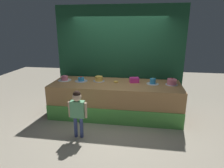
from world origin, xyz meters
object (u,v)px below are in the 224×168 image
pink_box (134,80)px  cake_far_left (65,79)px  donut (116,82)px  cake_far_right (172,82)px  cake_left (81,80)px  cake_right (153,82)px  cake_center (99,79)px  child_figure (78,108)px

pink_box → cake_far_left: 1.85m
pink_box → donut: (-0.46, -0.09, -0.04)m
donut → cake_far_right: bearing=0.9°
donut → cake_far_right: size_ratio=0.38×
cake_left → cake_right: cake_right is taller
cake_right → pink_box: bearing=170.8°
cake_far_left → cake_center: bearing=3.6°
cake_center → cake_far_right: size_ratio=1.01×
pink_box → cake_left: 1.39m
donut → cake_far_left: 1.39m
donut → cake_center: 0.47m
donut → cake_center: bearing=172.8°
donut → pink_box: bearing=10.9°
cake_center → cake_right: cake_right is taller
child_figure → cake_center: (0.15, 1.34, 0.25)m
cake_left → cake_right: size_ratio=1.11×
cake_far_right → child_figure: bearing=-146.9°
cake_center → cake_right: size_ratio=1.01×
cake_far_left → cake_center: 0.93m
donut → cake_left: bearing=-179.4°
donut → cake_left: 0.93m
cake_center → donut: bearing=-7.2°
child_figure → donut: size_ratio=8.98×
child_figure → cake_left: bearing=103.9°
cake_left → cake_center: 0.47m
cake_far_right → pink_box: bearing=175.9°
child_figure → cake_center: bearing=83.7°
pink_box → cake_right: bearing=-9.2°
pink_box → donut: bearing=-169.1°
pink_box → cake_center: (-0.93, -0.03, -0.00)m
pink_box → donut: 0.47m
cake_center → cake_right: (1.39, -0.04, -0.00)m
cake_far_left → cake_center: size_ratio=1.15×
cake_left → cake_center: (0.46, 0.07, 0.02)m
pink_box → donut: size_ratio=2.02×
child_figure → cake_right: bearing=40.1°
pink_box → cake_right: size_ratio=0.76×
cake_center → cake_far_left: bearing=-176.4°
donut → cake_center: size_ratio=0.37×
donut → cake_left: (-0.93, -0.01, 0.02)m
cake_left → cake_far_right: cake_far_right is taller
donut → cake_far_left: cake_far_left is taller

